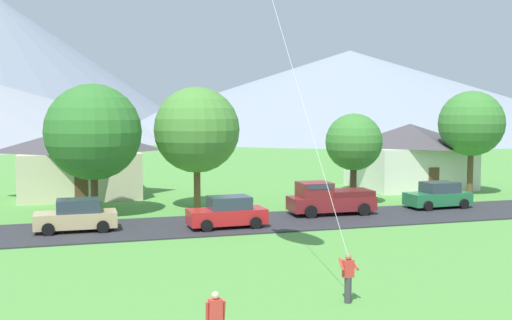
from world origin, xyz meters
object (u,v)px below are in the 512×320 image
(tree_left_of_center, at_px, (197,130))
(parked_car_tan_east_end, at_px, (76,216))
(parked_car_green_mid_west, at_px, (438,196))
(tree_far_right, at_px, (471,124))
(tree_center, at_px, (354,142))
(tree_near_right, at_px, (93,132))
(house_leftmost, at_px, (410,155))
(house_left_center, at_px, (80,160))
(pickup_truck_maroon_west_side, at_px, (329,198))
(parked_car_red_mid_east, at_px, (227,213))

(tree_left_of_center, bearing_deg, parked_car_tan_east_end, -141.15)
(tree_left_of_center, bearing_deg, parked_car_green_mid_west, -17.73)
(parked_car_tan_east_end, bearing_deg, parked_car_green_mid_west, 3.54)
(tree_far_right, bearing_deg, tree_center, -167.82)
(tree_left_of_center, bearing_deg, tree_near_right, -170.89)
(house_leftmost, xyz_separation_m, parked_car_tan_east_end, (-26.59, -11.80, -1.87))
(house_left_center, height_order, pickup_truck_maroon_west_side, house_left_center)
(tree_near_right, bearing_deg, tree_left_of_center, 9.11)
(tree_far_right, bearing_deg, parked_car_red_mid_east, -158.84)
(parked_car_red_mid_east, relative_size, parked_car_tan_east_end, 1.01)
(house_left_center, distance_m, parked_car_green_mid_west, 25.82)
(tree_near_right, xyz_separation_m, tree_far_right, (27.82, 1.78, 0.29))
(tree_left_of_center, bearing_deg, house_left_center, 131.30)
(parked_car_green_mid_west, relative_size, pickup_truck_maroon_west_side, 0.82)
(tree_left_of_center, xyz_separation_m, tree_near_right, (-6.56, -1.05, -0.04))
(house_left_center, height_order, parked_car_green_mid_west, house_left_center)
(house_leftmost, distance_m, tree_left_of_center, 19.87)
(tree_near_right, bearing_deg, tree_far_right, 3.65)
(parked_car_green_mid_west, bearing_deg, tree_far_right, 41.18)
(parked_car_green_mid_west, height_order, pickup_truck_maroon_west_side, pickup_truck_maroon_west_side)
(house_left_center, bearing_deg, pickup_truck_maroon_west_side, -42.84)
(parked_car_red_mid_east, bearing_deg, tree_far_right, 21.16)
(tree_center, xyz_separation_m, parked_car_tan_east_end, (-18.10, -4.57, -3.38))
(tree_left_of_center, distance_m, tree_near_right, 6.64)
(house_leftmost, distance_m, tree_near_right, 26.43)
(parked_car_tan_east_end, bearing_deg, tree_near_right, 77.64)
(parked_car_red_mid_east, bearing_deg, tree_center, 29.63)
(house_left_center, distance_m, pickup_truck_maroon_west_side, 19.71)
(tree_center, xyz_separation_m, tree_near_right, (-16.98, 0.56, 0.84))
(tree_left_of_center, relative_size, parked_car_green_mid_west, 1.85)
(house_leftmost, height_order, tree_left_of_center, tree_left_of_center)
(house_leftmost, xyz_separation_m, house_left_center, (-26.15, 2.63, -0.05))
(tree_left_of_center, bearing_deg, parked_car_red_mid_east, -88.46)
(parked_car_tan_east_end, relative_size, pickup_truck_maroon_west_side, 0.80)
(house_leftmost, distance_m, parked_car_green_mid_west, 11.28)
(house_leftmost, bearing_deg, house_left_center, 174.26)
(house_leftmost, bearing_deg, parked_car_tan_east_end, -156.06)
(tree_near_right, bearing_deg, parked_car_red_mid_east, -43.36)
(tree_near_right, height_order, pickup_truck_maroon_west_side, tree_near_right)
(tree_center, height_order, tree_far_right, tree_far_right)
(parked_car_red_mid_east, distance_m, pickup_truck_maroon_west_side, 7.34)
(tree_near_right, bearing_deg, pickup_truck_maroon_west_side, -16.49)
(tree_near_right, relative_size, parked_car_tan_east_end, 1.90)
(parked_car_red_mid_east, distance_m, parked_car_tan_east_end, 7.98)
(parked_car_green_mid_west, xyz_separation_m, pickup_truck_maroon_west_side, (-7.81, -0.32, 0.19))
(house_left_center, height_order, tree_center, tree_center)
(tree_left_of_center, height_order, parked_car_green_mid_west, tree_left_of_center)
(tree_center, relative_size, pickup_truck_maroon_west_side, 1.18)
(house_left_center, bearing_deg, tree_left_of_center, -48.70)
(tree_center, bearing_deg, tree_near_right, 178.09)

